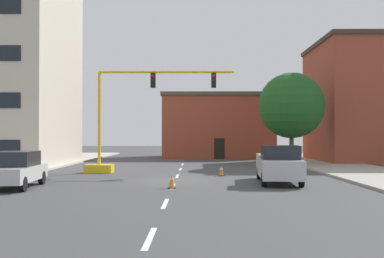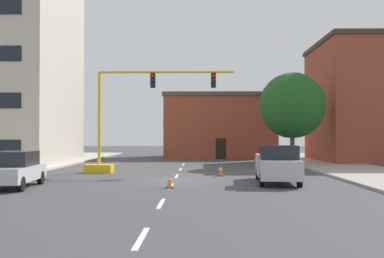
{
  "view_description": "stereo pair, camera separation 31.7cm",
  "coord_description": "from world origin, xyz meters",
  "px_view_note": "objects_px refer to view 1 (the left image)",
  "views": [
    {
      "loc": [
        1.11,
        -24.85,
        2.5
      ],
      "look_at": [
        0.87,
        6.61,
        2.96
      ],
      "focal_mm": 41.67,
      "sensor_mm": 36.0,
      "label": 1
    },
    {
      "loc": [
        1.43,
        -24.85,
        2.5
      ],
      "look_at": [
        0.87,
        6.61,
        2.96
      ],
      "focal_mm": 41.67,
      "sensor_mm": 36.0,
      "label": 2
    }
  ],
  "objects_px": {
    "pickup_truck_silver": "(279,164)",
    "traffic_cone_roadside_a": "(221,171)",
    "traffic_signal_gantry": "(119,139)",
    "tree_right_mid": "(291,106)",
    "traffic_cone_roadside_b": "(172,181)",
    "sedan_silver_near_left": "(16,169)"
  },
  "relations": [
    {
      "from": "traffic_signal_gantry",
      "to": "tree_right_mid",
      "type": "xyz_separation_m",
      "value": [
        12.95,
        6.55,
        2.64
      ]
    },
    {
      "from": "tree_right_mid",
      "to": "traffic_cone_roadside_b",
      "type": "distance_m",
      "value": 18.22
    },
    {
      "from": "tree_right_mid",
      "to": "pickup_truck_silver",
      "type": "relative_size",
      "value": 1.38
    },
    {
      "from": "traffic_signal_gantry",
      "to": "sedan_silver_near_left",
      "type": "bearing_deg",
      "value": -111.99
    },
    {
      "from": "tree_right_mid",
      "to": "pickup_truck_silver",
      "type": "xyz_separation_m",
      "value": [
        -3.45,
        -12.81,
        -3.96
      ]
    },
    {
      "from": "tree_right_mid",
      "to": "traffic_cone_roadside_a",
      "type": "xyz_separation_m",
      "value": [
        -6.23,
        -8.8,
        -4.61
      ]
    },
    {
      "from": "traffic_signal_gantry",
      "to": "traffic_cone_roadside_b",
      "type": "xyz_separation_m",
      "value": [
        4.0,
        -8.64,
        -1.96
      ]
    },
    {
      "from": "tree_right_mid",
      "to": "sedan_silver_near_left",
      "type": "distance_m",
      "value": 22.65
    },
    {
      "from": "tree_right_mid",
      "to": "pickup_truck_silver",
      "type": "bearing_deg",
      "value": -105.08
    },
    {
      "from": "traffic_signal_gantry",
      "to": "traffic_cone_roadside_a",
      "type": "xyz_separation_m",
      "value": [
        6.72,
        -2.26,
        -1.97
      ]
    },
    {
      "from": "sedan_silver_near_left",
      "to": "traffic_cone_roadside_a",
      "type": "xyz_separation_m",
      "value": [
        10.17,
        6.28,
        -0.56
      ]
    },
    {
      "from": "tree_right_mid",
      "to": "traffic_cone_roadside_a",
      "type": "distance_m",
      "value": 11.73
    },
    {
      "from": "traffic_signal_gantry",
      "to": "traffic_cone_roadside_b",
      "type": "height_order",
      "value": "traffic_signal_gantry"
    },
    {
      "from": "traffic_cone_roadside_a",
      "to": "traffic_signal_gantry",
      "type": "bearing_deg",
      "value": 161.44
    },
    {
      "from": "pickup_truck_silver",
      "to": "traffic_cone_roadside_a",
      "type": "xyz_separation_m",
      "value": [
        -2.78,
        4.01,
        -0.65
      ]
    },
    {
      "from": "traffic_signal_gantry",
      "to": "pickup_truck_silver",
      "type": "relative_size",
      "value": 1.79
    },
    {
      "from": "traffic_cone_roadside_a",
      "to": "tree_right_mid",
      "type": "bearing_deg",
      "value": 54.72
    },
    {
      "from": "traffic_signal_gantry",
      "to": "tree_right_mid",
      "type": "height_order",
      "value": "tree_right_mid"
    },
    {
      "from": "traffic_cone_roadside_b",
      "to": "pickup_truck_silver",
      "type": "bearing_deg",
      "value": 23.43
    },
    {
      "from": "pickup_truck_silver",
      "to": "sedan_silver_near_left",
      "type": "relative_size",
      "value": 1.2
    },
    {
      "from": "traffic_signal_gantry",
      "to": "traffic_cone_roadside_b",
      "type": "distance_m",
      "value": 9.73
    },
    {
      "from": "traffic_signal_gantry",
      "to": "sedan_silver_near_left",
      "type": "relative_size",
      "value": 2.15
    }
  ]
}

